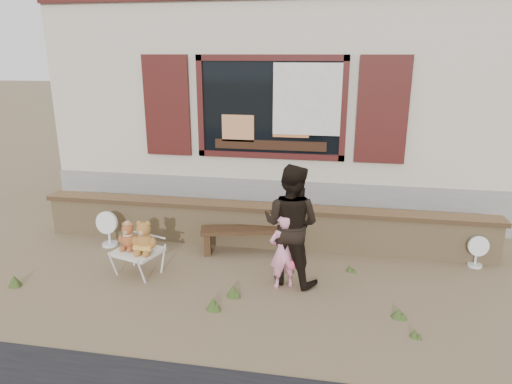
% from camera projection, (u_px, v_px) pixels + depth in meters
% --- Properties ---
extents(ground, '(80.00, 80.00, 0.00)m').
position_uv_depth(ground, '(248.00, 273.00, 6.31)').
color(ground, brown).
rests_on(ground, ground).
extents(shopfront, '(8.04, 5.13, 4.00)m').
position_uv_depth(shopfront, '(288.00, 97.00, 9.94)').
color(shopfront, '#C1B49C').
rests_on(shopfront, ground).
extents(brick_wall, '(7.10, 0.36, 0.67)m').
position_uv_depth(brick_wall, '(261.00, 225.00, 7.15)').
color(brick_wall, tan).
rests_on(brick_wall, ground).
extents(bench, '(1.55, 0.68, 0.39)m').
position_uv_depth(bench, '(251.00, 234.00, 6.92)').
color(bench, '#362113').
rests_on(bench, ground).
extents(folding_chair, '(0.70, 0.65, 0.35)m').
position_uv_depth(folding_chair, '(138.00, 252.00, 6.21)').
color(folding_chair, silver).
rests_on(folding_chair, ground).
extents(teddy_bear_left, '(0.34, 0.31, 0.39)m').
position_uv_depth(teddy_bear_left, '(128.00, 235.00, 6.20)').
color(teddy_bear_left, brown).
rests_on(teddy_bear_left, folding_chair).
extents(teddy_bear_right, '(0.40, 0.37, 0.46)m').
position_uv_depth(teddy_bear_right, '(144.00, 236.00, 6.07)').
color(teddy_bear_right, brown).
rests_on(teddy_bear_right, folding_chair).
extents(child, '(0.43, 0.37, 1.00)m').
position_uv_depth(child, '(283.00, 251.00, 5.82)').
color(child, '#FF98BC').
rests_on(child, ground).
extents(adult, '(0.93, 0.82, 1.61)m').
position_uv_depth(adult, '(291.00, 225.00, 5.87)').
color(adult, black).
rests_on(adult, ground).
extents(fan_left, '(0.36, 0.24, 0.58)m').
position_uv_depth(fan_left, '(109.00, 228.00, 7.14)').
color(fan_left, white).
rests_on(fan_left, ground).
extents(fan_right, '(0.30, 0.20, 0.47)m').
position_uv_depth(fan_right, '(477.00, 251.00, 6.46)').
color(fan_right, silver).
rests_on(fan_right, ground).
extents(grass_tufts, '(5.12, 1.55, 0.15)m').
position_uv_depth(grass_tufts, '(217.00, 295.00, 5.61)').
color(grass_tufts, '#374C1E').
rests_on(grass_tufts, ground).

